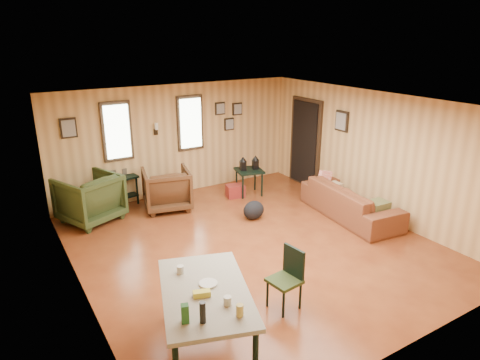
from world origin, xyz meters
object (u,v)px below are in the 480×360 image
object	(u,v)px
sofa	(351,196)
recliner_green	(89,196)
side_table	(249,168)
dining_table	(205,296)
recliner_brown	(167,187)
end_table	(121,184)

from	to	relation	value
sofa	recliner_green	world-z (taller)	recliner_green
side_table	dining_table	xyz separation A→B (m)	(-3.08, -3.92, 0.11)
sofa	dining_table	distance (m)	4.50
side_table	dining_table	size ratio (longest dim) A/B	0.50
recliner_brown	side_table	size ratio (longest dim) A/B	1.05
sofa	dining_table	world-z (taller)	dining_table
end_table	dining_table	xyz separation A→B (m)	(-0.50, -4.84, 0.29)
sofa	recliner_green	size ratio (longest dim) A/B	2.17
sofa	end_table	distance (m)	4.67
sofa	end_table	bearing A→B (deg)	56.88
recliner_brown	recliner_green	bearing A→B (deg)	6.05
side_table	end_table	bearing A→B (deg)	160.38
sofa	recliner_brown	world-z (taller)	recliner_brown
recliner_brown	dining_table	size ratio (longest dim) A/B	0.53
recliner_brown	end_table	bearing A→B (deg)	-32.00
end_table	side_table	distance (m)	2.74
recliner_green	dining_table	size ratio (longest dim) A/B	0.58
recliner_brown	recliner_green	world-z (taller)	recliner_green
recliner_brown	end_table	distance (m)	1.03
side_table	sofa	bearing A→B (deg)	-64.01
recliner_green	end_table	bearing A→B (deg)	-167.50
recliner_brown	side_table	distance (m)	1.87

